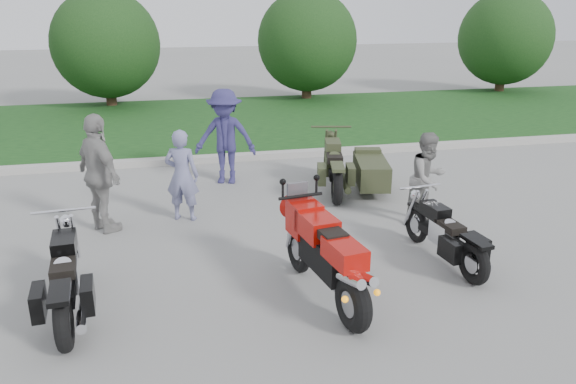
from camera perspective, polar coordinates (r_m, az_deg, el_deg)
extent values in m
plane|color=gray|center=(7.84, -2.41, -8.66)|extent=(80.00, 80.00, 0.00)
cube|color=#ADAAA3|center=(13.38, -6.92, 3.42)|extent=(60.00, 0.30, 0.15)
cube|color=#296121|center=(17.40, -8.31, 6.98)|extent=(60.00, 8.00, 0.14)
cylinder|color=#3F2B1C|center=(20.65, -17.57, 9.68)|extent=(0.36, 0.36, 1.20)
sphere|color=#153613|center=(20.48, -18.02, 14.09)|extent=(3.60, 3.60, 3.60)
cylinder|color=#3F2B1C|center=(21.21, 1.91, 10.76)|extent=(0.36, 0.36, 1.20)
sphere|color=#153613|center=(21.04, 1.96, 15.08)|extent=(3.60, 3.60, 3.60)
cylinder|color=#3F2B1C|center=(24.42, 20.76, 10.66)|extent=(0.36, 0.36, 1.20)
sphere|color=#153613|center=(24.27, 21.21, 14.38)|extent=(3.60, 3.60, 3.60)
torus|color=black|center=(6.57, 6.64, -11.19)|extent=(0.32, 0.72, 0.69)
torus|color=black|center=(7.87, 1.08, -5.81)|extent=(0.24, 0.68, 0.67)
cube|color=black|center=(7.04, 3.83, -6.48)|extent=(0.47, 1.04, 0.39)
cube|color=#AB0C06|center=(7.13, 3.00, -3.48)|extent=(0.47, 0.67, 0.29)
cube|color=#AB0C06|center=(6.53, 5.78, -6.20)|extent=(0.43, 0.66, 0.25)
cube|color=black|center=(6.78, 4.42, -4.33)|extent=(0.35, 0.43, 0.11)
cube|color=#AB0C06|center=(7.49, 1.69, -2.68)|extent=(0.45, 0.50, 0.45)
cylinder|color=silver|center=(6.33, 6.39, -8.88)|extent=(0.20, 0.53, 0.24)
cylinder|color=silver|center=(6.39, 7.64, -8.62)|extent=(0.20, 0.53, 0.24)
torus|color=black|center=(6.67, -21.83, -12.16)|extent=(0.23, 0.69, 0.67)
torus|color=black|center=(8.13, -21.21, -6.48)|extent=(0.18, 0.64, 0.63)
cube|color=black|center=(7.35, -21.57, -8.43)|extent=(0.33, 1.20, 0.14)
cube|color=silver|center=(7.32, -21.64, -7.87)|extent=(0.34, 0.47, 0.35)
cube|color=black|center=(7.48, -21.79, -4.97)|extent=(0.33, 0.57, 0.22)
cube|color=black|center=(7.11, -21.88, -7.11)|extent=(0.32, 0.52, 0.12)
cube|color=black|center=(6.50, -22.21, -9.46)|extent=(0.27, 0.56, 0.06)
cylinder|color=silver|center=(7.09, -20.12, -10.55)|extent=(0.20, 1.09, 0.10)
torus|color=black|center=(7.94, 18.38, -6.89)|extent=(0.22, 0.61, 0.60)
torus|color=black|center=(9.04, 12.91, -3.30)|extent=(0.17, 0.57, 0.57)
cube|color=black|center=(8.44, 15.51, -4.49)|extent=(0.31, 1.08, 0.12)
cube|color=silver|center=(8.42, 15.55, -4.05)|extent=(0.31, 0.42, 0.31)
cube|color=black|center=(8.53, 14.72, -1.87)|extent=(0.30, 0.51, 0.19)
cube|color=black|center=(8.26, 16.16, -3.36)|extent=(0.30, 0.47, 0.11)
cube|color=black|center=(7.81, 18.62, -4.78)|extent=(0.25, 0.50, 0.05)
cylinder|color=silver|center=(8.35, 17.52, -5.88)|extent=(0.20, 0.98, 0.09)
torus|color=black|center=(10.41, 5.00, 0.57)|extent=(0.33, 0.74, 0.72)
torus|color=black|center=(12.07, 4.31, 3.08)|extent=(0.27, 0.68, 0.67)
cube|color=black|center=(11.21, 4.64, 2.38)|extent=(0.49, 1.28, 0.15)
cube|color=#353C23|center=(11.19, 4.66, 2.80)|extent=(0.41, 0.53, 0.37)
cube|color=#353C23|center=(11.41, 4.57, 4.66)|extent=(0.41, 0.63, 0.23)
cube|color=black|center=(10.99, 4.75, 3.51)|extent=(0.40, 0.58, 0.13)
cube|color=#353C23|center=(10.30, 5.06, 2.57)|extent=(0.35, 0.61, 0.06)
cylinder|color=#353C23|center=(10.92, 5.77, 1.09)|extent=(0.35, 1.15, 0.11)
cube|color=#353C23|center=(11.20, 8.44, 2.11)|extent=(0.86, 1.46, 0.47)
torus|color=black|center=(11.28, 9.73, 1.49)|extent=(0.25, 0.60, 0.59)
imported|color=#787AA3|center=(9.72, -10.72, 1.67)|extent=(0.68, 0.56, 1.60)
imported|color=gray|center=(9.69, 14.02, 1.33)|extent=(0.94, 0.85, 1.58)
imported|color=navy|center=(11.58, -6.40, 5.59)|extent=(1.42, 1.07, 1.95)
imported|color=gray|center=(9.50, -18.60, 1.73)|extent=(1.03, 1.22, 1.96)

